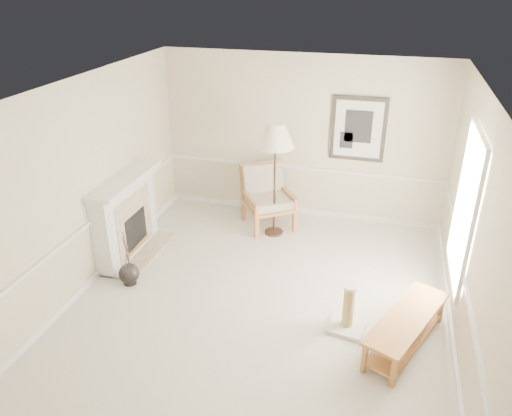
{
  "coord_description": "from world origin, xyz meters",
  "views": [
    {
      "loc": [
        1.43,
        -5.55,
        4.14
      ],
      "look_at": [
        -0.28,
        0.7,
        1.01
      ],
      "focal_mm": 35.0,
      "sensor_mm": 36.0,
      "label": 1
    }
  ],
  "objects": [
    {
      "name": "ground",
      "position": [
        0.0,
        0.0,
        0.0
      ],
      "size": [
        5.5,
        5.5,
        0.0
      ],
      "primitive_type": "plane",
      "color": "silver",
      "rests_on": "ground"
    },
    {
      "name": "room",
      "position": [
        0.14,
        0.08,
        1.87
      ],
      "size": [
        5.04,
        5.54,
        2.92
      ],
      "color": "beige",
      "rests_on": "ground"
    },
    {
      "name": "fireplace",
      "position": [
        -2.34,
        0.6,
        0.64
      ],
      "size": [
        0.64,
        1.64,
        1.31
      ],
      "color": "white",
      "rests_on": "ground"
    },
    {
      "name": "floor_vase",
      "position": [
        -1.93,
        -0.19,
        0.16
      ],
      "size": [
        0.3,
        0.3,
        0.87
      ],
      "rotation": [
        0.0,
        0.0,
        -0.41
      ],
      "color": "black",
      "rests_on": "ground"
    },
    {
      "name": "armchair",
      "position": [
        -0.5,
        2.2,
        0.57
      ],
      "size": [
        1.14,
        1.15,
        1.06
      ],
      "rotation": [
        0.0,
        0.0,
        0.61
      ],
      "color": "#AF7F38",
      "rests_on": "ground"
    },
    {
      "name": "floor_lamp",
      "position": [
        -0.27,
        1.85,
        1.7
      ],
      "size": [
        0.8,
        0.8,
        1.95
      ],
      "rotation": [
        0.0,
        0.0,
        -0.4
      ],
      "color": "black",
      "rests_on": "ground"
    },
    {
      "name": "bench",
      "position": [
        1.91,
        -0.51,
        0.29
      ],
      "size": [
        1.03,
        1.59,
        0.44
      ],
      "rotation": [
        0.0,
        0.0,
        -0.41
      ],
      "color": "#AF7F38",
      "rests_on": "ground"
    },
    {
      "name": "scratching_post",
      "position": [
        1.21,
        -0.37,
        0.2
      ],
      "size": [
        0.51,
        0.51,
        0.64
      ],
      "rotation": [
        0.0,
        0.0,
        -0.17
      ],
      "color": "silver",
      "rests_on": "ground"
    }
  ]
}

